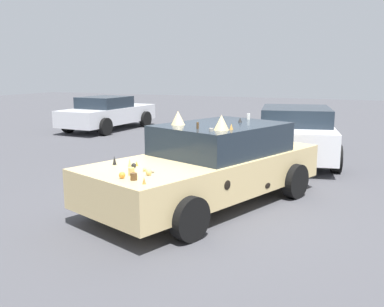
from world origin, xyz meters
The scene contains 4 objects.
ground_plane centered at (0.00, 0.00, 0.00)m, with size 60.00×60.00×0.00m, color #47474C.
art_car_decorated centered at (0.09, -0.03, 0.72)m, with size 4.93×3.21×1.65m.
parked_sedan_far_left centered at (4.58, -0.64, 0.73)m, with size 4.73×2.75×1.42m.
parked_sedan_row_back_far centered at (7.49, 7.32, 0.67)m, with size 4.51×2.06×1.33m.
Camera 1 is at (-6.88, -2.77, 2.36)m, focal length 40.48 mm.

